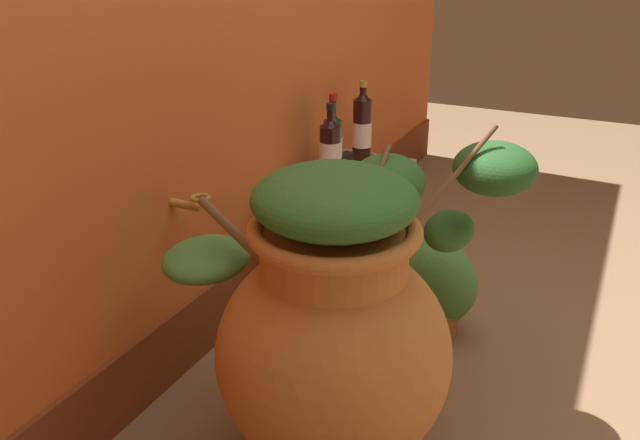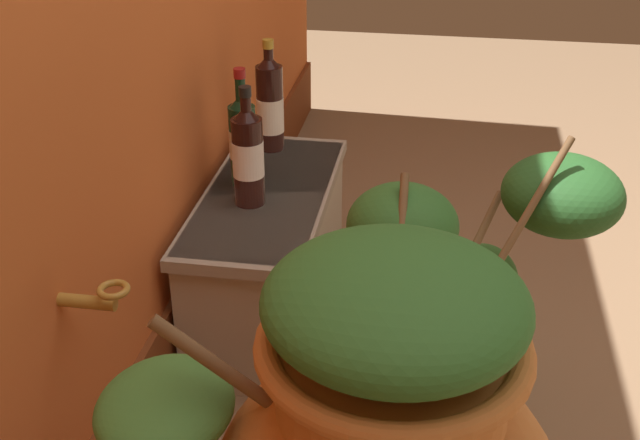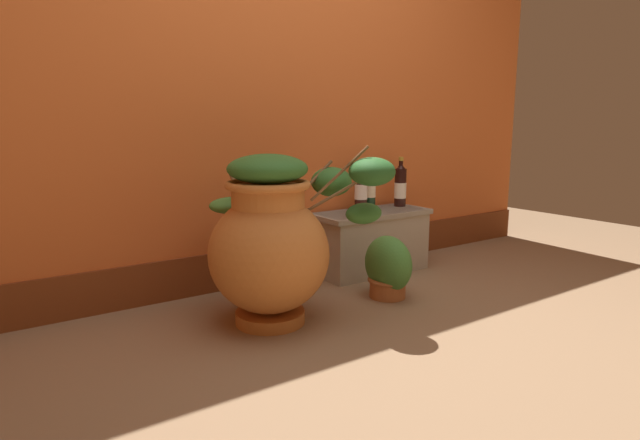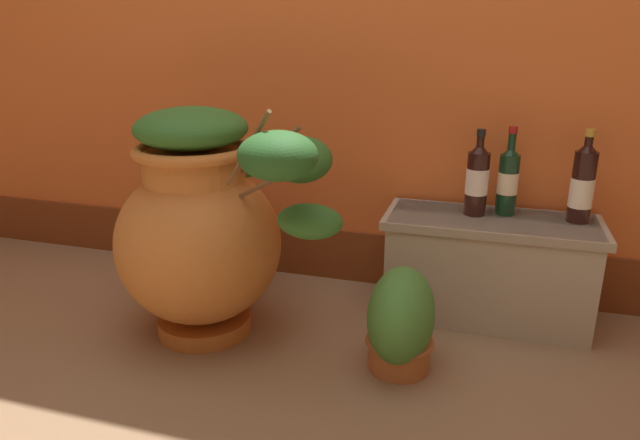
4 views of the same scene
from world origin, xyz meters
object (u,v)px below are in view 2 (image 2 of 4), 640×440
wine_bottle_right (248,154)px  potted_shrub (423,335)px  wine_bottle_middle (243,138)px  wine_bottle_left (270,103)px

wine_bottle_right → potted_shrub: bearing=-111.5°
wine_bottle_middle → wine_bottle_right: wine_bottle_middle is taller
wine_bottle_right → potted_shrub: wine_bottle_right is taller
potted_shrub → wine_bottle_left: bearing=42.4°
wine_bottle_left → potted_shrub: (-0.53, -0.48, -0.36)m
wine_bottle_left → potted_shrub: bearing=-137.6°
wine_bottle_left → wine_bottle_middle: wine_bottle_left is taller
wine_bottle_middle → wine_bottle_right: size_ratio=1.03×
wine_bottle_middle → wine_bottle_left: bearing=-4.5°
wine_bottle_middle → potted_shrub: wine_bottle_middle is taller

